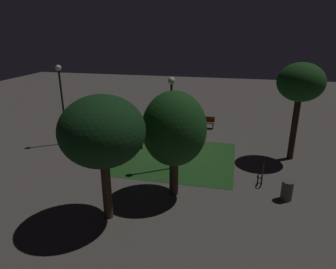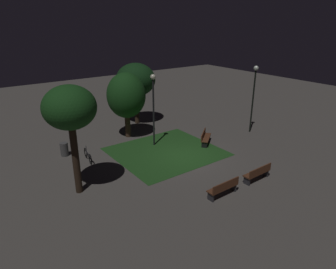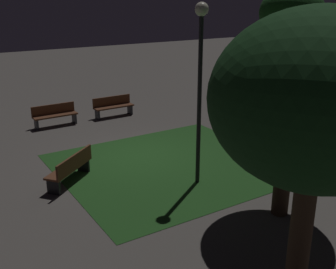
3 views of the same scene
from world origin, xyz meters
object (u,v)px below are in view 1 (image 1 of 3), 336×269
(lamp_post_near_wall, at_px, (61,92))
(trash_bin, at_px, (287,191))
(lamp_post_path_center, at_px, (171,109))
(tree_right_canopy, at_px, (102,132))
(tree_back_left, at_px, (174,129))
(bench_back_row, at_px, (203,122))
(bicycle, at_px, (262,174))
(tree_lawn_side, at_px, (301,84))
(bench_near_trees, at_px, (169,119))
(bench_path_side, at_px, (129,144))

(lamp_post_near_wall, distance_m, trash_bin, 14.22)
(lamp_post_path_center, relative_size, trash_bin, 5.55)
(tree_right_canopy, height_order, trash_bin, tree_right_canopy)
(tree_back_left, xyz_separation_m, trash_bin, (-5.01, -0.61, -2.69))
(bench_back_row, relative_size, tree_back_left, 0.37)
(tree_right_canopy, distance_m, lamp_post_near_wall, 9.35)
(lamp_post_path_center, distance_m, trash_bin, 6.67)
(tree_back_left, bearing_deg, bicycle, -151.39)
(tree_lawn_side, bearing_deg, tree_back_left, 42.72)
(bench_back_row, relative_size, lamp_post_path_center, 0.36)
(tree_lawn_side, relative_size, trash_bin, 6.19)
(tree_lawn_side, bearing_deg, lamp_post_near_wall, 2.76)
(bench_near_trees, bearing_deg, tree_lawn_side, 150.79)
(tree_back_left, height_order, tree_lawn_side, tree_lawn_side)
(bench_near_trees, xyz_separation_m, tree_lawn_side, (-8.34, 4.66, 3.94))
(tree_back_left, distance_m, trash_bin, 5.72)
(tree_right_canopy, relative_size, bicycle, 2.92)
(tree_lawn_side, relative_size, lamp_post_path_center, 1.12)
(tree_back_left, bearing_deg, bench_near_trees, -76.25)
(bench_near_trees, bearing_deg, bench_back_row, -180.00)
(tree_back_left, bearing_deg, bench_back_row, -90.98)
(tree_back_left, relative_size, lamp_post_path_center, 0.97)
(tree_right_canopy, relative_size, lamp_post_path_center, 1.01)
(lamp_post_path_center, relative_size, bicycle, 2.89)
(tree_right_canopy, bearing_deg, bench_back_row, -100.81)
(trash_bin, distance_m, bicycle, 1.87)
(bench_near_trees, relative_size, trash_bin, 2.01)
(tree_back_left, distance_m, lamp_post_near_wall, 9.52)
(trash_bin, bearing_deg, lamp_post_near_wall, -17.31)
(tree_back_left, distance_m, bicycle, 5.43)
(tree_lawn_side, relative_size, bicycle, 3.22)
(bench_path_side, height_order, lamp_post_near_wall, lamp_post_near_wall)
(bench_near_trees, xyz_separation_m, bench_path_side, (1.29, 5.65, 0.00))
(bench_back_row, relative_size, tree_right_canopy, 0.36)
(bench_path_side, xyz_separation_m, lamp_post_near_wall, (4.49, -0.31, 2.96))
(bench_path_side, height_order, tree_lawn_side, tree_lawn_side)
(tree_right_canopy, height_order, lamp_post_path_center, tree_right_canopy)
(bench_back_row, bearing_deg, lamp_post_near_wall, 32.37)
(bench_near_trees, bearing_deg, bench_path_side, 77.09)
(bench_near_trees, height_order, tree_lawn_side, tree_lawn_side)
(lamp_post_path_center, bearing_deg, tree_back_left, 104.82)
(bicycle, bearing_deg, bench_near_trees, -50.15)
(tree_right_canopy, bearing_deg, lamp_post_near_wall, -49.69)
(lamp_post_near_wall, bearing_deg, bench_near_trees, -137.28)
(bench_back_row, distance_m, tree_right_canopy, 13.09)
(bench_back_row, xyz_separation_m, tree_back_left, (0.17, 10.09, 2.66))
(lamp_post_near_wall, xyz_separation_m, lamp_post_path_center, (-7.58, 2.20, -0.09))
(bench_back_row, xyz_separation_m, trash_bin, (-4.84, 9.48, -0.03))
(bench_back_row, xyz_separation_m, tree_right_canopy, (2.38, 12.47, 3.18))
(bench_back_row, height_order, lamp_post_near_wall, lamp_post_near_wall)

